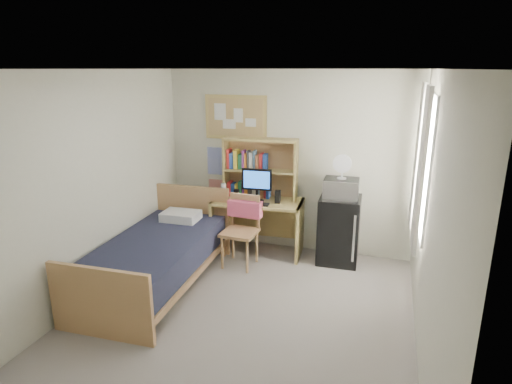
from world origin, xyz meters
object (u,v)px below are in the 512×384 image
(bed, at_px, (156,263))
(monitor, at_px, (257,186))
(speaker_right, at_px, (278,197))
(desk_fan, at_px, (342,168))
(desk_chair, at_px, (240,232))
(microwave, at_px, (341,188))
(mini_fridge, at_px, (339,230))
(desk, at_px, (258,226))
(speaker_left, at_px, (236,195))
(bulletin_board, at_px, (236,117))

(bed, xyz_separation_m, monitor, (0.89, 1.30, 0.72))
(speaker_right, bearing_deg, desk_fan, 0.23)
(desk_chair, relative_size, microwave, 2.14)
(mini_fridge, bearing_deg, desk_chair, -158.26)
(desk, distance_m, speaker_right, 0.58)
(speaker_left, xyz_separation_m, speaker_right, (0.60, 0.04, 0.01))
(bulletin_board, xyz_separation_m, mini_fridge, (1.60, -0.28, -1.46))
(desk_chair, distance_m, bed, 1.17)
(speaker_right, bearing_deg, desk_chair, -134.71)
(bed, relative_size, desk_fan, 7.28)
(speaker_left, bearing_deg, speaker_right, 0.00)
(mini_fridge, xyz_separation_m, speaker_right, (-0.86, -0.08, 0.42))
(desk, bearing_deg, bed, -127.27)
(bulletin_board, height_order, speaker_right, bulletin_board)
(speaker_left, relative_size, microwave, 0.34)
(desk, distance_m, bed, 1.62)
(bulletin_board, relative_size, microwave, 2.07)
(desk, bearing_deg, mini_fridge, -1.80)
(desk, height_order, desk_fan, desk_fan)
(speaker_right, bearing_deg, bed, -136.17)
(bulletin_board, distance_m, speaker_right, 1.32)
(speaker_right, relative_size, microwave, 0.40)
(bulletin_board, xyz_separation_m, bed, (-0.45, -1.68, -1.62))
(bed, bearing_deg, speaker_right, 45.80)
(monitor, bearing_deg, speaker_left, -180.00)
(speaker_left, bearing_deg, microwave, 0.14)
(speaker_left, bearing_deg, bed, -118.99)
(monitor, height_order, speaker_left, monitor)
(monitor, relative_size, speaker_right, 2.48)
(desk, height_order, microwave, microwave)
(microwave, bearing_deg, monitor, -177.75)
(desk_chair, bearing_deg, monitor, 80.07)
(desk, bearing_deg, speaker_left, -168.69)
(desk, distance_m, mini_fridge, 1.16)
(desk_chair, distance_m, speaker_right, 0.73)
(desk_chair, relative_size, desk_fan, 3.24)
(speaker_right, bearing_deg, mini_fridge, 1.57)
(desk_chair, bearing_deg, desk, 82.02)
(mini_fridge, bearing_deg, speaker_right, -176.36)
(speaker_left, bearing_deg, mini_fridge, 0.92)
(bulletin_board, distance_m, monitor, 1.07)
(desk, distance_m, desk_chair, 0.52)
(desk_chair, distance_m, mini_fridge, 1.37)
(desk_chair, xyz_separation_m, bed, (-0.79, -0.85, -0.19))
(mini_fridge, bearing_deg, bulletin_board, 168.25)
(bed, relative_size, monitor, 4.84)
(mini_fridge, relative_size, bed, 0.42)
(bulletin_board, height_order, bed, bulletin_board)
(desk_chair, bearing_deg, bulletin_board, 115.37)
(microwave, relative_size, desk_fan, 1.51)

